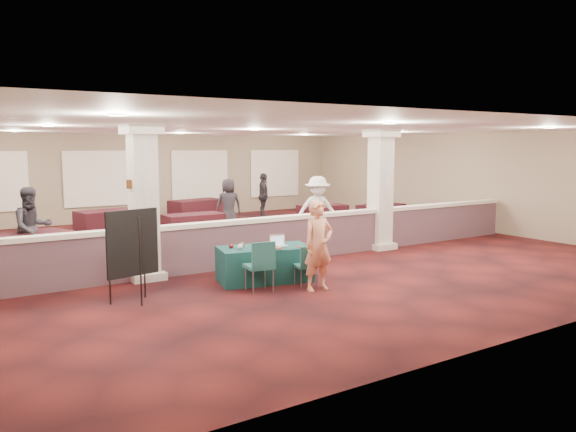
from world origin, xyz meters
TOP-DOWN VIEW (x-y plane):
  - ground at (0.00, 0.00)m, footprint 16.00×16.00m
  - wall_back at (0.00, 8.00)m, footprint 16.00×0.04m
  - wall_front at (0.00, -8.00)m, footprint 16.00×0.04m
  - wall_right at (8.00, 0.00)m, footprint 0.04×16.00m
  - ceiling at (0.00, 0.00)m, footprint 16.00×16.00m
  - partition_wall at (0.00, -1.50)m, footprint 15.60×0.28m
  - column_left at (-3.50, -1.50)m, footprint 0.72×0.72m
  - column_right at (3.00, -1.50)m, footprint 0.72×0.72m
  - sconce_left at (-3.78, -1.50)m, footprint 0.12×0.12m
  - sconce_right at (-3.22, -1.50)m, footprint 0.12×0.12m
  - near_table at (-1.50, -3.00)m, footprint 2.03×1.34m
  - conf_chair_main at (-1.02, -3.83)m, footprint 0.48×0.48m
  - conf_chair_side at (-2.01, -3.73)m, footprint 0.56×0.56m
  - easel_board at (-4.27, -3.15)m, footprint 0.97×0.56m
  - woman at (-1.00, -4.18)m, footprint 0.64×0.44m
  - far_table_front_left at (-5.48, 0.88)m, footprint 2.21×1.62m
  - far_table_front_center at (-0.47, 3.00)m, footprint 1.78×0.90m
  - far_table_front_right at (6.35, 2.11)m, footprint 1.83×1.06m
  - far_table_back_left at (-2.50, 4.69)m, footprint 2.13×1.34m
  - far_table_back_center at (1.17, 6.50)m, footprint 2.09×1.34m
  - far_table_back_right at (4.56, 3.20)m, footprint 1.80×1.07m
  - attendee_a at (-5.27, 1.03)m, footprint 0.96×0.65m
  - attendee_b at (2.01, 0.00)m, footprint 1.35×1.04m
  - attendee_c at (3.63, 5.75)m, footprint 0.86×1.13m
  - attendee_d at (0.98, 3.50)m, footprint 0.93×0.63m
  - laptop_base at (-1.22, -3.12)m, footprint 0.37×0.29m
  - laptop_screen at (-1.20, -3.01)m, footprint 0.32×0.09m
  - screen_glow at (-1.20, -3.01)m, footprint 0.29×0.07m
  - knitting at (-1.51, -3.25)m, footprint 0.45×0.38m
  - yarn_cream at (-2.05, -2.97)m, footprint 0.11×0.11m
  - yarn_red at (-2.16, -2.79)m, footprint 0.10×0.10m
  - yarn_grey at (-1.90, -2.78)m, footprint 0.10×0.10m
  - scissors at (-0.94, -3.41)m, footprint 0.12×0.06m

SIDE VIEW (x-z plane):
  - ground at x=0.00m, z-range 0.00..0.00m
  - far_table_back_right at x=4.56m, z-range 0.00..0.69m
  - far_table_front_right at x=6.35m, z-range 0.00..0.71m
  - near_table at x=-1.50m, z-range 0.00..0.72m
  - far_table_front_center at x=-0.47m, z-range 0.00..0.72m
  - far_table_back_center at x=1.17m, z-range 0.00..0.79m
  - far_table_back_left at x=-2.50m, z-range 0.00..0.80m
  - far_table_front_left at x=-5.48m, z-range 0.00..0.81m
  - conf_chair_main at x=-1.02m, z-range 0.07..0.89m
  - partition_wall at x=0.00m, z-range 0.02..1.12m
  - conf_chair_side at x=-2.01m, z-range 0.09..1.08m
  - scissors at x=-0.94m, z-range 0.72..0.73m
  - laptop_base at x=-1.22m, z-range 0.72..0.73m
  - knitting at x=-1.51m, z-range 0.72..0.75m
  - yarn_red at x=-2.16m, z-range 0.72..0.81m
  - yarn_grey at x=-1.90m, z-range 0.72..0.82m
  - yarn_cream at x=-2.05m, z-range 0.72..0.82m
  - screen_glow at x=-1.20m, z-range 0.73..0.92m
  - laptop_screen at x=-1.20m, z-range 0.73..0.95m
  - attendee_d at x=0.98m, z-range 0.00..1.73m
  - woman at x=-1.00m, z-range 0.00..1.73m
  - attendee_c at x=3.63m, z-range 0.00..1.74m
  - attendee_a at x=-5.27m, z-range 0.00..1.85m
  - attendee_b at x=2.01m, z-range 0.00..1.92m
  - easel_board at x=-4.27m, z-range 0.23..1.89m
  - wall_back at x=0.00m, z-range 0.00..3.20m
  - wall_front at x=0.00m, z-range 0.00..3.20m
  - wall_right at x=8.00m, z-range 0.00..3.20m
  - column_left at x=-3.50m, z-range 0.04..3.24m
  - column_right at x=3.00m, z-range 0.04..3.24m
  - sconce_left at x=-3.78m, z-range 1.91..2.09m
  - sconce_right at x=-3.22m, z-range 1.91..2.09m
  - ceiling at x=0.00m, z-range 3.19..3.21m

